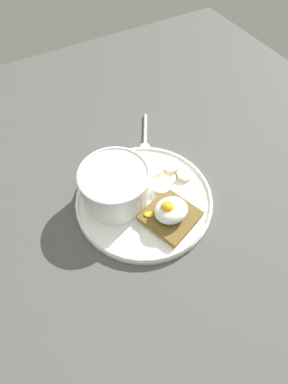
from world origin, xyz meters
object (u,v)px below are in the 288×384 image
at_px(banana_slice_back, 184,175).
at_px(poached_egg, 170,210).
at_px(banana_slice_left, 172,167).
at_px(oatmeal_bowl, 115,185).
at_px(spoon, 145,139).
at_px(banana_slice_right, 158,169).
at_px(banana_slice_inner, 162,188).
at_px(toast_slice, 170,216).
at_px(banana_slice_front, 168,178).

bearing_deg(banana_slice_back, poached_egg, 41.40).
distance_m(poached_egg, banana_slice_left, 0.12).
bearing_deg(oatmeal_bowl, spoon, -138.17).
xyz_separation_m(poached_egg, banana_slice_right, (-0.04, -0.11, -0.02)).
height_order(oatmeal_bowl, spoon, oatmeal_bowl).
xyz_separation_m(banana_slice_left, banana_slice_right, (0.03, -0.01, -0.00)).
bearing_deg(banana_slice_inner, spoon, -106.61).
height_order(oatmeal_bowl, banana_slice_back, oatmeal_bowl).
height_order(oatmeal_bowl, banana_slice_right, oatmeal_bowl).
xyz_separation_m(toast_slice, banana_slice_left, (-0.06, -0.10, 0.00)).
xyz_separation_m(banana_slice_back, banana_slice_right, (0.04, -0.04, 0.00)).
bearing_deg(banana_slice_front, banana_slice_back, 165.98).
bearing_deg(poached_egg, banana_slice_left, -124.01).
xyz_separation_m(toast_slice, banana_slice_back, (-0.08, -0.07, -0.00)).
relative_size(toast_slice, banana_slice_right, 3.01).
distance_m(banana_slice_left, spoon, 0.11).
relative_size(oatmeal_bowl, banana_slice_inner, 2.75).
height_order(oatmeal_bowl, banana_slice_front, oatmeal_bowl).
bearing_deg(banana_slice_back, banana_slice_inner, 8.79).
bearing_deg(banana_slice_back, toast_slice, 42.05).
xyz_separation_m(poached_egg, banana_slice_front, (-0.04, -0.08, -0.03)).
bearing_deg(banana_slice_left, oatmeal_bowl, 2.48).
bearing_deg(banana_slice_front, banana_slice_right, -78.61).
relative_size(banana_slice_right, banana_slice_inner, 0.79).
bearing_deg(oatmeal_bowl, banana_slice_left, -177.52).
bearing_deg(banana_slice_front, toast_slice, 61.06).
relative_size(poached_egg, banana_slice_inner, 1.61).
bearing_deg(banana_slice_left, banana_slice_right, -20.09).
bearing_deg(oatmeal_bowl, banana_slice_right, -171.36).
bearing_deg(banana_slice_front, banana_slice_left, -137.38).
distance_m(oatmeal_bowl, banana_slice_left, 0.13).
bearing_deg(banana_slice_right, spoon, -104.69).
distance_m(banana_slice_front, banana_slice_right, 0.03).
bearing_deg(spoon, oatmeal_bowl, 41.83).
distance_m(oatmeal_bowl, banana_slice_front, 0.11).
relative_size(banana_slice_left, spoon, 0.44).
distance_m(poached_egg, banana_slice_front, 0.09).
bearing_deg(banana_slice_back, oatmeal_bowl, -8.97).
distance_m(oatmeal_bowl, banana_slice_back, 0.15).
xyz_separation_m(banana_slice_front, banana_slice_inner, (0.02, 0.02, 0.00)).
xyz_separation_m(poached_egg, banana_slice_left, (-0.07, -0.10, -0.02)).
relative_size(banana_slice_front, banana_slice_inner, 0.91).
height_order(toast_slice, banana_slice_front, toast_slice).
xyz_separation_m(toast_slice, poached_egg, (0.00, -0.00, 0.02)).
xyz_separation_m(banana_slice_right, banana_slice_inner, (0.02, 0.05, -0.00)).
distance_m(banana_slice_front, spoon, 0.13).
height_order(banana_slice_front, spoon, banana_slice_front).
height_order(poached_egg, banana_slice_right, poached_egg).
bearing_deg(oatmeal_bowl, banana_slice_front, 172.66).
distance_m(banana_slice_right, spoon, 0.10).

